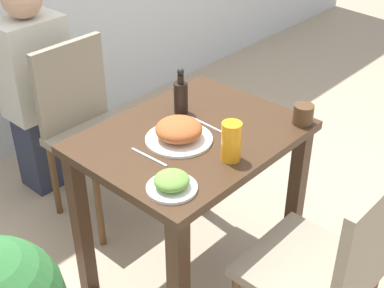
{
  "coord_description": "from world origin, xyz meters",
  "views": [
    {
      "loc": [
        -1.32,
        -1.21,
        1.84
      ],
      "look_at": [
        0.0,
        0.0,
        0.71
      ],
      "focal_mm": 50.0,
      "sensor_mm": 36.0,
      "label": 1
    }
  ],
  "objects_px": {
    "chair_far": "(89,123)",
    "drink_cup": "(303,114)",
    "chair_near": "(330,266)",
    "side_plate": "(172,183)",
    "sauce_bottle": "(181,96)",
    "juice_glass": "(231,141)",
    "food_plate": "(180,132)",
    "person_figure": "(38,90)"
  },
  "relations": [
    {
      "from": "chair_near",
      "to": "drink_cup",
      "type": "distance_m",
      "value": 0.62
    },
    {
      "from": "juice_glass",
      "to": "chair_near",
      "type": "bearing_deg",
      "value": -88.45
    },
    {
      "from": "chair_far",
      "to": "side_plate",
      "type": "bearing_deg",
      "value": -110.54
    },
    {
      "from": "food_plate",
      "to": "sauce_bottle",
      "type": "distance_m",
      "value": 0.23
    },
    {
      "from": "side_plate",
      "to": "drink_cup",
      "type": "relative_size",
      "value": 2.11
    },
    {
      "from": "chair_near",
      "to": "side_plate",
      "type": "relative_size",
      "value": 5.24
    },
    {
      "from": "chair_far",
      "to": "food_plate",
      "type": "height_order",
      "value": "chair_far"
    },
    {
      "from": "juice_glass",
      "to": "sauce_bottle",
      "type": "xyz_separation_m",
      "value": [
        0.14,
        0.37,
        0.0
      ]
    },
    {
      "from": "chair_near",
      "to": "drink_cup",
      "type": "relative_size",
      "value": 11.03
    },
    {
      "from": "food_plate",
      "to": "juice_glass",
      "type": "xyz_separation_m",
      "value": [
        0.03,
        -0.22,
        0.03
      ]
    },
    {
      "from": "chair_far",
      "to": "food_plate",
      "type": "bearing_deg",
      "value": -98.12
    },
    {
      "from": "drink_cup",
      "to": "sauce_bottle",
      "type": "bearing_deg",
      "value": 121.43
    },
    {
      "from": "drink_cup",
      "to": "sauce_bottle",
      "type": "xyz_separation_m",
      "value": [
        -0.26,
        0.43,
        0.04
      ]
    },
    {
      "from": "chair_near",
      "to": "side_plate",
      "type": "xyz_separation_m",
      "value": [
        -0.29,
        0.47,
        0.28
      ]
    },
    {
      "from": "food_plate",
      "to": "sauce_bottle",
      "type": "relative_size",
      "value": 1.29
    },
    {
      "from": "food_plate",
      "to": "chair_near",
      "type": "bearing_deg",
      "value": -85.96
    },
    {
      "from": "food_plate",
      "to": "side_plate",
      "type": "bearing_deg",
      "value": -141.43
    },
    {
      "from": "side_plate",
      "to": "person_figure",
      "type": "xyz_separation_m",
      "value": [
        0.32,
        1.3,
        -0.21
      ]
    },
    {
      "from": "drink_cup",
      "to": "juice_glass",
      "type": "height_order",
      "value": "juice_glass"
    },
    {
      "from": "side_plate",
      "to": "juice_glass",
      "type": "xyz_separation_m",
      "value": [
        0.28,
        -0.03,
        0.05
      ]
    },
    {
      "from": "food_plate",
      "to": "person_figure",
      "type": "height_order",
      "value": "person_figure"
    },
    {
      "from": "side_plate",
      "to": "person_figure",
      "type": "distance_m",
      "value": 1.35
    },
    {
      "from": "drink_cup",
      "to": "sauce_bottle",
      "type": "relative_size",
      "value": 0.41
    },
    {
      "from": "juice_glass",
      "to": "person_figure",
      "type": "relative_size",
      "value": 0.13
    },
    {
      "from": "sauce_bottle",
      "to": "juice_glass",
      "type": "bearing_deg",
      "value": -109.9
    },
    {
      "from": "drink_cup",
      "to": "juice_glass",
      "type": "distance_m",
      "value": 0.4
    },
    {
      "from": "chair_near",
      "to": "drink_cup",
      "type": "xyz_separation_m",
      "value": [
        0.38,
        0.39,
        0.29
      ]
    },
    {
      "from": "chair_far",
      "to": "food_plate",
      "type": "relative_size",
      "value": 3.51
    },
    {
      "from": "chair_far",
      "to": "person_figure",
      "type": "distance_m",
      "value": 0.39
    },
    {
      "from": "chair_near",
      "to": "person_figure",
      "type": "distance_m",
      "value": 1.77
    },
    {
      "from": "drink_cup",
      "to": "chair_far",
      "type": "bearing_deg",
      "value": 108.14
    },
    {
      "from": "chair_far",
      "to": "juice_glass",
      "type": "distance_m",
      "value": 1.0
    },
    {
      "from": "juice_glass",
      "to": "sauce_bottle",
      "type": "distance_m",
      "value": 0.4
    },
    {
      "from": "food_plate",
      "to": "person_figure",
      "type": "relative_size",
      "value": 0.22
    },
    {
      "from": "food_plate",
      "to": "person_figure",
      "type": "bearing_deg",
      "value": 86.07
    },
    {
      "from": "chair_far",
      "to": "drink_cup",
      "type": "xyz_separation_m",
      "value": [
        0.33,
        -1.0,
        0.29
      ]
    },
    {
      "from": "chair_near",
      "to": "side_plate",
      "type": "bearing_deg",
      "value": -58.62
    },
    {
      "from": "food_plate",
      "to": "sauce_bottle",
      "type": "height_order",
      "value": "sauce_bottle"
    },
    {
      "from": "food_plate",
      "to": "side_plate",
      "type": "distance_m",
      "value": 0.31
    },
    {
      "from": "drink_cup",
      "to": "person_figure",
      "type": "height_order",
      "value": "person_figure"
    },
    {
      "from": "sauce_bottle",
      "to": "person_figure",
      "type": "bearing_deg",
      "value": 95.62
    },
    {
      "from": "food_plate",
      "to": "drink_cup",
      "type": "xyz_separation_m",
      "value": [
        0.43,
        -0.27,
        0.0
      ]
    }
  ]
}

